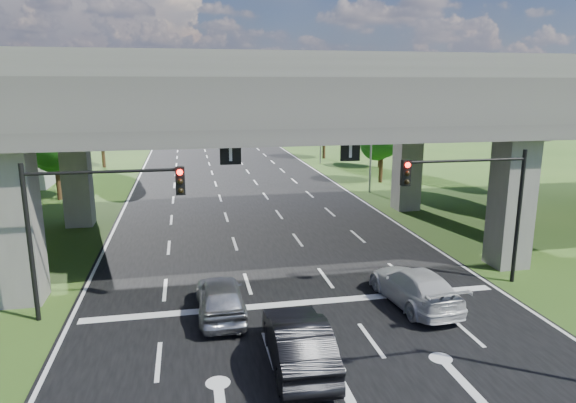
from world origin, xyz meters
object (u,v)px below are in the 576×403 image
object	(u,v)px
streetlight_far	(367,121)
signal_right	(476,193)
car_white	(414,287)
car_dark	(298,342)
streetlight_beyond	(317,111)
car_silver	(220,297)
signal_left	(89,211)

from	to	relation	value
streetlight_far	signal_right	bearing A→B (deg)	-96.47
car_white	car_dark	bearing A→B (deg)	28.28
signal_right	streetlight_beyond	distance (m)	36.17
streetlight_far	car_silver	xyz separation A→B (m)	(-13.29, -21.00, -5.06)
streetlight_far	car_dark	xyz separation A→B (m)	(-11.14, -25.11, -5.00)
signal_left	car_dark	size ratio (longest dim) A/B	1.20
signal_right	car_silver	distance (m)	11.57
signal_left	car_silver	world-z (taller)	signal_left
streetlight_far	car_white	xyz separation A→B (m)	(-5.54, -21.45, -5.08)
signal_left	streetlight_far	bearing A→B (deg)	48.22
car_silver	car_dark	world-z (taller)	car_dark
car_dark	streetlight_beyond	bearing A→B (deg)	-103.33
signal_right	signal_left	distance (m)	15.65
streetlight_far	car_dark	bearing A→B (deg)	-113.93
signal_right	signal_left	world-z (taller)	same
car_white	streetlight_far	bearing A→B (deg)	-109.35
signal_left	streetlight_far	world-z (taller)	streetlight_far
car_silver	signal_left	bearing A→B (deg)	-12.22
streetlight_beyond	car_silver	size ratio (longest dim) A/B	2.26
signal_right	car_white	world-z (taller)	signal_right
signal_right	car_dark	bearing A→B (deg)	-150.34
signal_right	car_dark	world-z (taller)	signal_right
signal_right	streetlight_beyond	xyz separation A→B (m)	(2.27, 36.06, 1.66)
streetlight_far	car_silver	size ratio (longest dim) A/B	2.26
streetlight_beyond	car_silver	bearing A→B (deg)	-109.75
streetlight_beyond	car_dark	size ratio (longest dim) A/B	2.01
streetlight_far	car_dark	world-z (taller)	streetlight_far
signal_left	streetlight_far	xyz separation A→B (m)	(17.92, 20.06, 1.66)
streetlight_beyond	car_white	xyz separation A→B (m)	(-5.54, -37.45, -5.08)
car_dark	signal_right	bearing A→B (deg)	-148.51
signal_left	car_white	bearing A→B (deg)	-6.42
signal_left	car_white	world-z (taller)	signal_left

